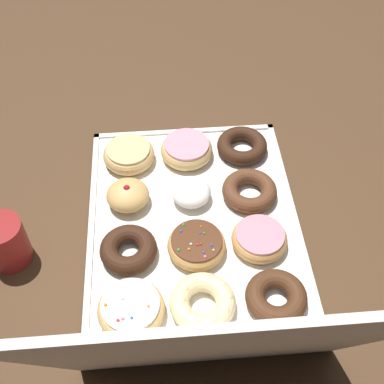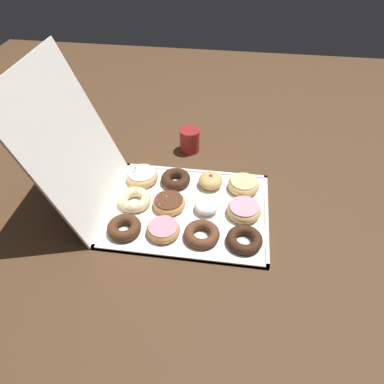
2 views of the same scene
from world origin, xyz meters
name	(u,v)px [view 1 (image 1 of 2)]	position (x,y,z in m)	size (l,w,h in m)	color
ground_plane	(194,226)	(0.00, 0.00, 0.00)	(3.00, 3.00, 0.00)	#4C331E
donut_box	(194,224)	(0.00, 0.00, 0.01)	(0.42, 0.55, 0.01)	white
box_lid_open	(220,349)	(0.00, 0.37, 0.25)	(0.42, 0.53, 0.01)	white
chocolate_cake_ring_donut_0	(242,146)	(-0.13, -0.20, 0.03)	(0.11, 0.11, 0.03)	#381E11
pink_frosted_donut_1	(186,149)	(0.00, -0.19, 0.03)	(0.12, 0.12, 0.04)	#E5B770
glazed_ring_donut_2	(129,154)	(0.13, -0.19, 0.03)	(0.11, 0.11, 0.04)	#E5B770
chocolate_cake_ring_donut_3	(249,191)	(-0.12, -0.06, 0.03)	(0.12, 0.12, 0.03)	#59331E
powdered_filled_donut_4	(192,192)	(0.00, -0.06, 0.03)	(0.08, 0.08, 0.04)	white
jelly_filled_donut_5	(128,195)	(0.13, -0.06, 0.03)	(0.09, 0.09, 0.05)	tan
pink_frosted_donut_6	(259,239)	(-0.12, 0.06, 0.03)	(0.11, 0.11, 0.04)	tan
sprinkle_donut_7	(195,245)	(0.00, 0.07, 0.03)	(0.11, 0.11, 0.04)	tan
chocolate_cake_ring_donut_8	(128,249)	(0.13, 0.07, 0.03)	(0.11, 0.11, 0.04)	#381E11
chocolate_cake_ring_donut_9	(276,297)	(-0.13, 0.19, 0.03)	(0.11, 0.11, 0.04)	#472816
cruller_donut_10	(204,302)	(0.00, 0.19, 0.03)	(0.12, 0.12, 0.04)	beige
sprinkle_donut_11	(131,309)	(0.13, 0.19, 0.03)	(0.12, 0.12, 0.04)	#E5B770
coffee_mug	(3,242)	(0.36, 0.05, 0.05)	(0.10, 0.08, 0.10)	maroon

